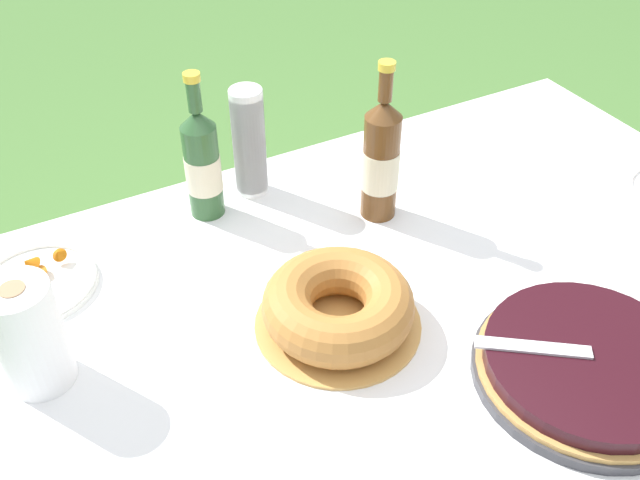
# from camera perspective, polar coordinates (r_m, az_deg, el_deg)

# --- Properties ---
(garden_table) EXTENTS (1.70, 1.18, 0.68)m
(garden_table) POSITION_cam_1_polar(r_m,az_deg,el_deg) (1.39, 7.64, -6.99)
(garden_table) COLOR #A87A47
(garden_table) RESTS_ON ground_plane
(tablecloth) EXTENTS (1.71, 1.19, 0.10)m
(tablecloth) POSITION_cam_1_polar(r_m,az_deg,el_deg) (1.36, 7.79, -5.71)
(tablecloth) COLOR white
(tablecloth) RESTS_ON garden_table
(berry_tart) EXTENTS (0.38, 0.38, 0.06)m
(berry_tart) POSITION_cam_1_polar(r_m,az_deg,el_deg) (1.28, 20.60, -9.42)
(berry_tart) COLOR #38383D
(berry_tart) RESTS_ON tablecloth
(serving_knife) EXTENTS (0.32, 0.24, 0.01)m
(serving_knife) POSITION_cam_1_polar(r_m,az_deg,el_deg) (1.27, 22.25, -8.41)
(serving_knife) COLOR silver
(serving_knife) RESTS_ON berry_tart
(bundt_cake) EXTENTS (0.30, 0.30, 0.10)m
(bundt_cake) POSITION_cam_1_polar(r_m,az_deg,el_deg) (1.27, 1.47, -5.31)
(bundt_cake) COLOR tan
(bundt_cake) RESTS_ON tablecloth
(cup_stack) EXTENTS (0.07, 0.07, 0.25)m
(cup_stack) POSITION_cam_1_polar(r_m,az_deg,el_deg) (1.56, -5.69, 7.75)
(cup_stack) COLOR white
(cup_stack) RESTS_ON tablecloth
(cider_bottle_green) EXTENTS (0.08, 0.08, 0.33)m
(cider_bottle_green) POSITION_cam_1_polar(r_m,az_deg,el_deg) (1.51, -9.39, 6.05)
(cider_bottle_green) COLOR #2D562D
(cider_bottle_green) RESTS_ON tablecloth
(cider_bottle_amber) EXTENTS (0.08, 0.08, 0.35)m
(cider_bottle_amber) POSITION_cam_1_polar(r_m,az_deg,el_deg) (1.48, 4.89, 6.41)
(cider_bottle_amber) COLOR brown
(cider_bottle_amber) RESTS_ON tablecloth
(snack_plate_left) EXTENTS (0.23, 0.23, 0.06)m
(snack_plate_left) POSITION_cam_1_polar(r_m,az_deg,el_deg) (1.47, -21.71, -3.18)
(snack_plate_left) COLOR white
(snack_plate_left) RESTS_ON tablecloth
(paper_towel_roll) EXTENTS (0.11, 0.11, 0.21)m
(paper_towel_roll) POSITION_cam_1_polar(r_m,az_deg,el_deg) (1.24, -22.24, -7.09)
(paper_towel_roll) COLOR white
(paper_towel_roll) RESTS_ON tablecloth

